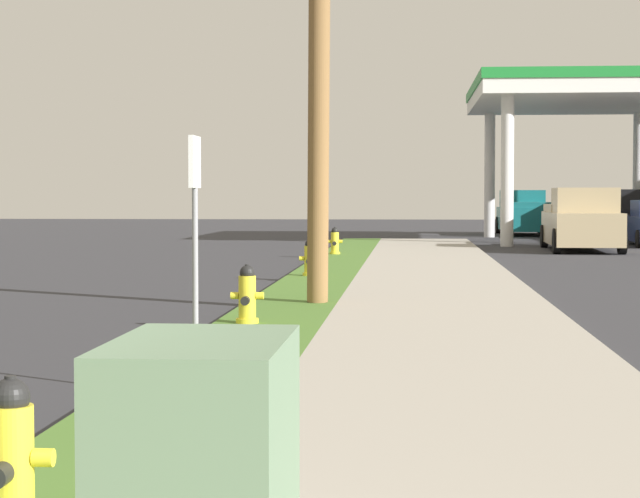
{
  "coord_description": "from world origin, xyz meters",
  "views": [
    {
      "loc": [
        2.5,
        -3.11,
        1.74
      ],
      "look_at": [
        1.16,
        13.81,
        0.94
      ],
      "focal_mm": 64.56,
      "sensor_mm": 36.0,
      "label": 1
    }
  ],
  "objects": [
    {
      "name": "truck_tan_at_far_bay",
      "position": [
        7.83,
        33.37,
        0.91
      ],
      "size": [
        2.27,
        5.46,
        1.97
      ],
      "color": "tan",
      "rests_on": "ground"
    },
    {
      "name": "truck_black_on_apron",
      "position": [
        10.88,
        43.46,
        0.91
      ],
      "size": [
        2.44,
        5.52,
        1.97
      ],
      "color": "black",
      "rests_on": "ground"
    },
    {
      "name": "street_sign_post",
      "position": [
        0.67,
        6.53,
        1.63
      ],
      "size": [
        0.05,
        0.36,
        2.12
      ],
      "color": "gray",
      "rests_on": "grass_verge"
    },
    {
      "name": "fire_hydrant_third",
      "position": [
        0.48,
        19.9,
        0.45
      ],
      "size": [
        0.42,
        0.37,
        0.74
      ],
      "color": "yellow",
      "rests_on": "grass_verge"
    },
    {
      "name": "fire_hydrant_fourth",
      "position": [
        0.42,
        28.46,
        0.45
      ],
      "size": [
        0.42,
        0.37,
        0.74
      ],
      "color": "yellow",
      "rests_on": "grass_verge"
    },
    {
      "name": "fire_hydrant_second",
      "position": [
        0.44,
        11.26,
        0.45
      ],
      "size": [
        0.42,
        0.38,
        0.74
      ],
      "color": "yellow",
      "rests_on": "grass_verge"
    },
    {
      "name": "fire_hydrant_nearest",
      "position": [
        0.57,
        2.26,
        0.45
      ],
      "size": [
        0.42,
        0.38,
        0.74
      ],
      "color": "yellow",
      "rests_on": "grass_verge"
    },
    {
      "name": "truck_teal_at_forecourt",
      "position": [
        7.48,
        47.98,
        0.91
      ],
      "size": [
        2.15,
        5.41,
        1.97
      ],
      "color": "#197075",
      "rests_on": "ground"
    }
  ]
}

